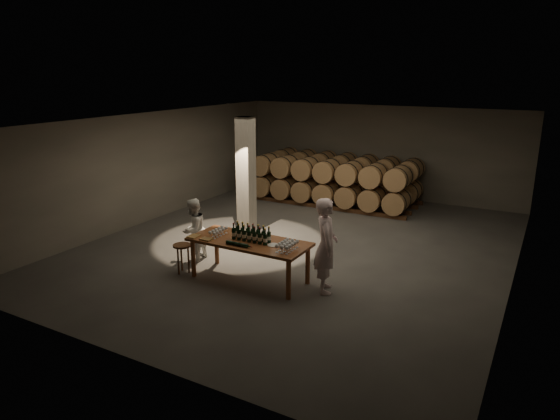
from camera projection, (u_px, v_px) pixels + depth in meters
The scene contains 15 objects.
room at pixel (246, 176), 13.49m from camera, with size 12.00×12.00×12.00m.
tasting_table at pixel (249, 245), 10.59m from camera, with size 2.60×1.10×0.90m.
barrel_stack_back at pixel (344, 174), 17.51m from camera, with size 5.48×0.95×1.57m.
barrel_stack_front at pixel (328, 182), 16.33m from camera, with size 5.48×0.95×1.57m.
bottle_cluster at pixel (251, 235), 10.50m from camera, with size 0.87×0.24×0.36m.
lying_bottles at pixel (238, 244), 10.23m from camera, with size 0.61×0.08×0.08m.
glass_cluster_left at pixel (218, 230), 10.85m from camera, with size 0.19×0.52×0.16m.
glass_cluster_right at pixel (287, 244), 9.98m from camera, with size 0.30×0.52×0.17m.
plate at pixel (274, 245), 10.26m from camera, with size 0.25×0.25×0.01m, color white.
notebook_near at pixel (206, 239), 10.60m from camera, with size 0.24×0.19×0.03m, color olive.
notebook_corner at pixel (194, 236), 10.79m from camera, with size 0.21×0.27×0.02m, color olive.
pen at pixel (210, 240), 10.56m from camera, with size 0.01×0.01×0.13m, color black.
stool at pixel (182, 250), 11.05m from camera, with size 0.40×0.40×0.66m.
person_man at pixel (326, 245), 10.01m from camera, with size 0.72×0.47×1.97m, color white.
person_woman at pixel (193, 230), 11.74m from camera, with size 0.73×0.57×1.50m, color white.
Camera 1 is at (5.42, -10.91, 4.41)m, focal length 32.00 mm.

